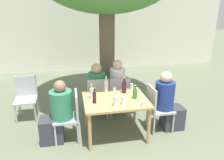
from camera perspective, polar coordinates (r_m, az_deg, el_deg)
The scene contains 22 objects.
ground_plane at distance 4.28m, azimuth 0.79°, elevation -13.82°, with size 30.00×30.00×0.00m, color #667056.
cafe_building_wall at distance 8.02m, azimuth -5.79°, elevation 12.59°, with size 10.00×0.08×2.80m.
dining_table_front at distance 3.96m, azimuth 0.83°, elevation -6.05°, with size 1.14×0.94×0.73m.
patio_chair_0 at distance 3.96m, azimuth -10.74°, elevation -8.64°, with size 0.44×0.44×0.90m.
patio_chair_1 at distance 4.24m, azimuth 11.54°, elevation -6.66°, with size 0.44×0.44×0.90m.
patio_chair_2 at distance 4.62m, azimuth -3.74°, elevation -4.07°, with size 0.44×0.44×0.90m.
patio_chair_3 at distance 4.69m, azimuth 1.79°, elevation -3.65°, with size 0.44×0.44×0.90m.
patio_chair_4 at distance 4.97m, azimuth -21.56°, elevation -3.71°, with size 0.44×0.44×0.90m.
person_seated_0 at distance 3.96m, azimuth -14.17°, elevation -8.78°, with size 0.59×0.38×1.14m.
person_seated_1 at distance 4.32m, azimuth 14.43°, elevation -6.04°, with size 0.58×0.36×1.18m.
person_seated_2 at distance 4.82m, azimuth -4.11°, elevation -2.77°, with size 0.37×0.58×1.17m.
person_seated_3 at distance 4.89m, azimuth 1.19°, elevation -2.19°, with size 0.32×0.56×1.23m.
wine_bottle_0 at distance 3.73m, azimuth -4.61°, elevation -4.50°, with size 0.06×0.06×0.28m.
wine_bottle_1 at distance 4.14m, azimuth 3.21°, elevation -1.76°, with size 0.08×0.08×0.31m.
water_bottle_2 at distance 3.90m, azimuth -5.37°, elevation -3.39°, with size 0.07×0.07×0.28m.
water_bottle_3 at distance 4.20m, azimuth -1.53°, elevation -1.43°, with size 0.07×0.07×0.31m.
water_bottle_4 at distance 3.62m, azimuth 0.94°, elevation -5.36°, with size 0.08×0.08×0.25m.
green_bottle_5 at distance 3.91m, azimuth 6.01°, elevation -3.50°, with size 0.08×0.08×0.26m.
drinking_glass_0 at distance 4.25m, azimuth 0.65°, elevation -2.33°, with size 0.07×0.07×0.08m.
drinking_glass_1 at distance 3.70m, azimuth 2.94°, elevation -5.43°, with size 0.07×0.07×0.13m.
drinking_glass_2 at distance 4.31m, azimuth 5.15°, elevation -1.74°, with size 0.06×0.06×0.13m.
drinking_glass_3 at distance 3.65m, azimuth 8.02°, elevation -6.16°, with size 0.06×0.06×0.10m.
Camera 1 is at (-0.74, -3.50, 2.35)m, focal length 35.00 mm.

